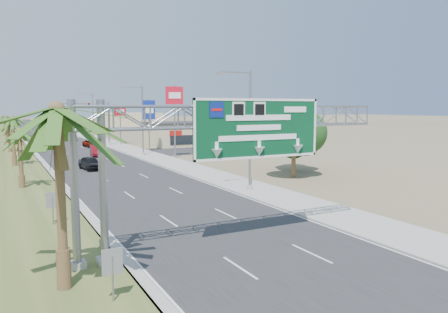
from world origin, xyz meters
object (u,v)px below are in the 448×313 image
sign_gantry (227,128)px  car_right_lane (92,143)px  pole_sign_red_near (174,100)px  pole_sign_red_far (120,114)px  signal_mast (97,119)px  car_far (40,136)px  palm_near (57,111)px  pole_sign_blue (149,112)px  car_mid_lane (97,151)px  store_building (196,134)px  car_left_lane (90,163)px

sign_gantry → car_right_lane: (4.63, 59.57, -5.39)m
pole_sign_red_near → pole_sign_red_far: size_ratio=1.35×
signal_mast → pole_sign_red_near: 25.49m
car_far → pole_sign_red_far: pole_sign_red_far is taller
sign_gantry → pole_sign_red_far: (10.39, 62.06, -0.23)m
car_right_lane → sign_gantry: bearing=-101.0°
car_right_lane → palm_near: bearing=-108.3°
signal_mast → car_far: (-8.06, 20.57, -4.07)m
signal_mast → pole_sign_blue: bearing=-70.6°
car_far → pole_sign_red_near: (13.47, -45.29, 7.19)m
signal_mast → car_mid_lane: (-3.67, -17.31, -4.06)m
car_right_lane → store_building: bearing=-17.3°
pole_sign_blue → signal_mast: bearing=109.4°
palm_near → pole_sign_blue: size_ratio=1.01×
sign_gantry → car_mid_lane: size_ratio=3.47×
pole_sign_blue → car_right_lane: bearing=119.3°
store_building → pole_sign_red_near: bearing=-121.4°
car_left_lane → car_far: 51.37m
store_building → car_left_lane: size_ratio=4.13×
car_left_lane → signal_mast: bearing=69.5°
car_far → pole_sign_red_far: (12.22, -20.55, 5.05)m
sign_gantry → car_right_lane: size_ratio=3.46×
car_mid_lane → sign_gantry: bearing=-88.4°
car_left_lane → palm_near: bearing=-109.6°
car_mid_lane → car_far: (-4.39, 37.88, -0.02)m
sign_gantry → car_mid_lane: sign_gantry is taller
store_building → pole_sign_blue: bearing=-144.5°
pole_sign_red_near → pole_sign_blue: (-0.33, 10.36, -1.73)m
signal_mast → store_building: size_ratio=0.57×
signal_mast → pole_sign_blue: pole_sign_blue is taller
car_left_lane → pole_sign_red_far: pole_sign_red_far is taller
signal_mast → store_building: bearing=-19.5°
store_building → car_left_lane: 34.55m
palm_near → pole_sign_red_far: bearing=73.9°
store_building → car_mid_lane: bearing=-151.1°
palm_near → signal_mast: (14.37, 63.97, -2.08)m
car_mid_lane → pole_sign_blue: size_ratio=0.58×
car_right_lane → pole_sign_red_near: (7.00, -22.24, 7.29)m
palm_near → car_right_lane: size_ratio=1.73×
store_building → signal_mast: bearing=160.5°
pole_sign_red_far → car_far: bearing=120.7°
sign_gantry → palm_near: palm_near is taller
store_building → pole_sign_red_near: (-11.42, -18.75, 5.96)m
palm_near → car_right_lane: bearing=78.3°
palm_near → car_left_lane: palm_near is taller
pole_sign_red_far → car_mid_lane: bearing=-114.3°
car_mid_lane → car_right_lane: car_mid_lane is taller
car_left_lane → pole_sign_blue: bearing=46.0°
car_left_lane → pole_sign_red_far: bearing=62.5°
signal_mast → car_right_lane: size_ratio=2.13×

